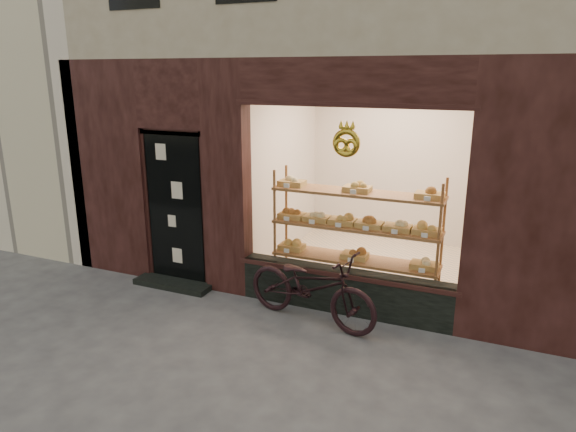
% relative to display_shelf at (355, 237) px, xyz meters
% --- Properties ---
extents(ground, '(90.00, 90.00, 0.00)m').
position_rel_display_shelf_xyz_m(ground, '(-0.45, -2.55, -0.86)').
color(ground, '#404041').
extents(display_shelf, '(2.20, 0.45, 1.70)m').
position_rel_display_shelf_xyz_m(display_shelf, '(0.00, 0.00, 0.00)').
color(display_shelf, brown).
rests_on(display_shelf, ground).
extents(bicycle, '(1.83, 0.94, 0.92)m').
position_rel_display_shelf_xyz_m(bicycle, '(-0.28, -0.87, -0.40)').
color(bicycle, black).
rests_on(bicycle, ground).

